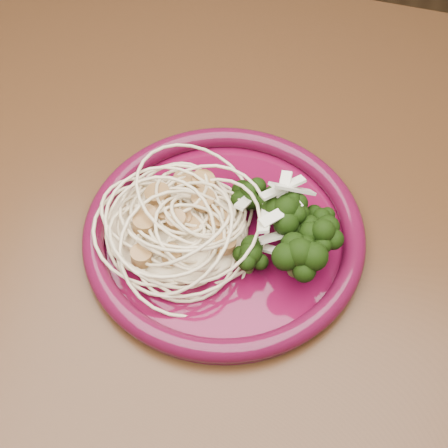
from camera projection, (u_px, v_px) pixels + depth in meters
dining_table at (168, 307)px, 0.60m from camera, size 1.20×0.80×0.75m
dinner_plate at (224, 232)px, 0.52m from camera, size 0.28×0.28×0.02m
spaghetti_pile at (175, 223)px, 0.51m from camera, size 0.14×0.13×0.03m
scallop_cluster at (173, 199)px, 0.48m from camera, size 0.12×0.12×0.03m
broccoli_pile at (285, 222)px, 0.50m from camera, size 0.10×0.14×0.04m
onion_garnish at (287, 200)px, 0.48m from camera, size 0.07×0.09×0.04m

